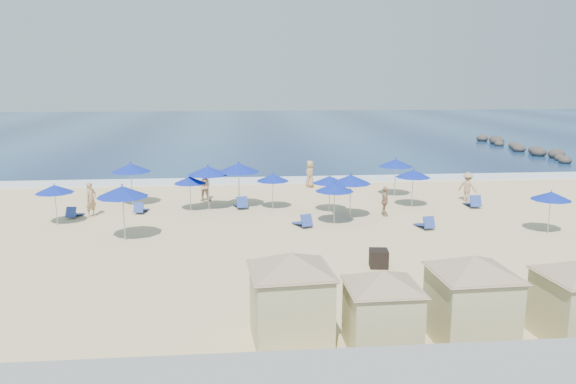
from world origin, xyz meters
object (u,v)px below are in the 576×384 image
object	(u,v)px
cabana_1	(382,300)
umbrella_11	(551,196)
umbrella_8	(335,187)
trash_bin	(379,258)
rock_jetty	(545,153)
umbrella_2	(190,180)
umbrella_4	(208,171)
umbrella_7	(330,180)
umbrella_1	(54,189)
umbrella_12	(273,178)
cabana_0	(291,286)
beachgoer_1	(204,186)
umbrella_10	(413,174)
cabana_2	(472,288)
umbrella_5	(239,168)
beachgoer_3	(468,187)
umbrella_3	(122,191)
umbrella_0	(131,168)
umbrella_9	(396,163)
umbrella_6	(351,179)
beachgoer_0	(91,200)
beachgoer_4	(310,174)
beachgoer_2	(385,201)

from	to	relation	value
cabana_1	umbrella_11	world-z (taller)	cabana_1
umbrella_8	trash_bin	bearing A→B (deg)	-84.32
rock_jetty	umbrella_2	distance (m)	35.84
trash_bin	umbrella_4	xyz separation A→B (m)	(-7.14, 10.31, 1.89)
rock_jetty	umbrella_7	bearing A→B (deg)	-140.69
umbrella_1	umbrella_12	distance (m)	11.39
cabana_0	beachgoer_1	bearing A→B (deg)	100.47
cabana_0	umbrella_10	size ratio (longest dim) A/B	2.04
cabana_2	umbrella_5	distance (m)	18.28
cabana_0	umbrella_2	distance (m)	16.56
cabana_1	umbrella_4	distance (m)	17.89
umbrella_5	beachgoer_3	bearing A→B (deg)	1.75
umbrella_3	umbrella_1	bearing A→B (deg)	141.96
cabana_2	umbrella_5	bearing A→B (deg)	110.58
umbrella_12	umbrella_5	bearing A→B (deg)	166.04
umbrella_1	beachgoer_1	size ratio (longest dim) A/B	1.21
umbrella_0	umbrella_9	world-z (taller)	umbrella_0
cabana_1	umbrella_11	size ratio (longest dim) A/B	1.90
trash_bin	umbrella_4	bearing A→B (deg)	131.73
cabana_0	umbrella_10	distance (m)	18.01
umbrella_5	umbrella_6	world-z (taller)	umbrella_5
umbrella_3	umbrella_9	bearing A→B (deg)	28.78
umbrella_2	beachgoer_0	world-z (taller)	umbrella_2
umbrella_5	beachgoer_4	distance (m)	7.55
umbrella_10	beachgoer_2	xyz separation A→B (m)	(-2.10, -1.87, -1.16)
cabana_2	umbrella_4	world-z (taller)	cabana_2
umbrella_7	cabana_2	bearing A→B (deg)	-84.63
umbrella_7	umbrella_10	world-z (taller)	umbrella_10
cabana_1	umbrella_12	distance (m)	16.98
umbrella_9	umbrella_0	bearing A→B (deg)	-175.79
umbrella_9	umbrella_10	xyz separation A→B (m)	(0.18, -2.98, -0.16)
umbrella_6	umbrella_7	xyz separation A→B (m)	(-0.88, 1.48, -0.28)
umbrella_7	beachgoer_4	distance (m)	7.20
cabana_2	umbrella_10	size ratio (longest dim) A/B	1.99
trash_bin	beachgoer_3	world-z (taller)	beachgoer_3
cabana_1	beachgoer_4	distance (m)	23.02
umbrella_8	umbrella_10	size ratio (longest dim) A/B	0.99
cabana_2	umbrella_4	size ratio (longest dim) A/B	1.74
cabana_2	beachgoer_0	xyz separation A→B (m)	(-14.32, 15.78, -0.68)
umbrella_1	umbrella_11	world-z (taller)	umbrella_1
umbrella_9	umbrella_6	bearing A→B (deg)	-126.75
umbrella_4	cabana_2	bearing A→B (deg)	-64.15
cabana_2	umbrella_4	distance (m)	18.65
beachgoer_4	beachgoer_0	bearing A→B (deg)	-51.79
cabana_1	umbrella_3	size ratio (longest dim) A/B	1.52
beachgoer_3	umbrella_1	bearing A→B (deg)	54.60
umbrella_4	umbrella_11	distance (m)	17.63
umbrella_9	beachgoer_2	xyz separation A→B (m)	(-1.93, -4.85, -1.32)
umbrella_11	beachgoer_1	world-z (taller)	umbrella_11
trash_bin	cabana_2	world-z (taller)	cabana_2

